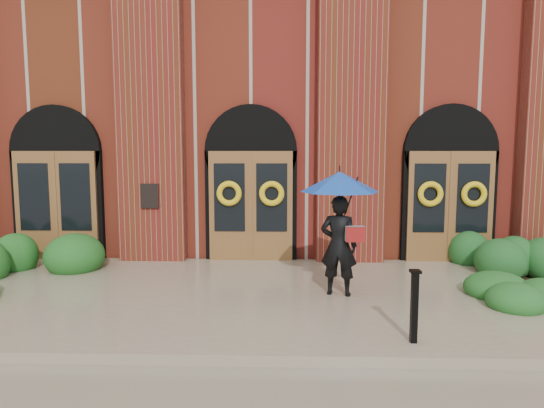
{
  "coord_description": "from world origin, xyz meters",
  "views": [
    {
      "loc": [
        0.8,
        -8.24,
        2.7
      ],
      "look_at": [
        0.53,
        1.0,
        1.65
      ],
      "focal_mm": 32.0,
      "sensor_mm": 36.0,
      "label": 1
    }
  ],
  "objects": [
    {
      "name": "ground",
      "position": [
        0.0,
        0.0,
        0.0
      ],
      "size": [
        90.0,
        90.0,
        0.0
      ],
      "primitive_type": "plane",
      "color": "gray",
      "rests_on": "ground"
    },
    {
      "name": "landing",
      "position": [
        0.0,
        0.15,
        0.07
      ],
      "size": [
        10.0,
        5.3,
        0.15
      ],
      "primitive_type": "cube",
      "color": "gray",
      "rests_on": "ground"
    },
    {
      "name": "church_building",
      "position": [
        0.0,
        8.78,
        3.5
      ],
      "size": [
        16.2,
        12.53,
        7.0
      ],
      "color": "maroon",
      "rests_on": "ground"
    },
    {
      "name": "man_with_umbrella",
      "position": [
        1.73,
        0.08,
        1.66
      ],
      "size": [
        1.66,
        1.66,
        2.17
      ],
      "rotation": [
        0.0,
        0.0,
        2.88
      ],
      "color": "black",
      "rests_on": "landing"
    },
    {
      "name": "metal_post",
      "position": [
        2.49,
        -2.02,
        0.67
      ],
      "size": [
        0.14,
        0.14,
        0.98
      ],
      "rotation": [
        0.0,
        0.0,
        0.04
      ],
      "color": "black",
      "rests_on": "landing"
    },
    {
      "name": "hedge_wall_right",
      "position": [
        5.94,
        2.2,
        0.41
      ],
      "size": [
        3.23,
        1.29,
        0.83
      ],
      "primitive_type": "ellipsoid",
      "color": "#1B4D1E",
      "rests_on": "ground"
    },
    {
      "name": "hedge_front_right",
      "position": [
        5.1,
        -0.16,
        0.26
      ],
      "size": [
        1.48,
        1.27,
        0.52
      ],
      "primitive_type": "ellipsoid",
      "color": "#1E531E",
      "rests_on": "ground"
    }
  ]
}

